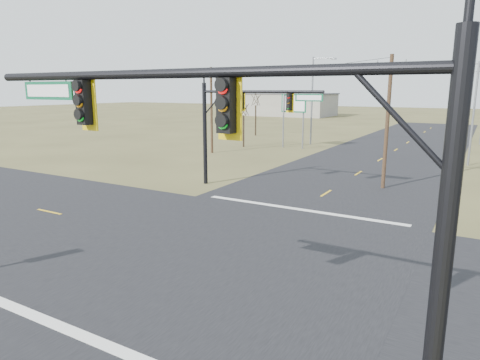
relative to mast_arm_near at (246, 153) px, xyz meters
name	(u,v)px	position (x,y,z in m)	size (l,w,h in m)	color
ground	(232,252)	(-4.88, 7.50, -5.56)	(320.00, 320.00, 0.00)	brown
road_ew	(232,252)	(-4.88, 7.50, -5.55)	(160.00, 14.00, 0.02)	black
road_ns	(232,252)	(-4.88, 7.50, -5.55)	(14.00, 160.00, 0.02)	black
stop_bar_near	(91,339)	(-4.88, 0.00, -5.53)	(12.00, 0.40, 0.01)	silver
stop_bar_far	(300,209)	(-4.88, 15.00, -5.53)	(12.00, 0.40, 0.01)	silver
mast_arm_near	(246,153)	(0.00, 0.00, 0.00)	(11.11, 0.43, 7.67)	black
mast_arm_far	(240,113)	(-10.60, 18.09, -0.36)	(8.89, 0.51, 7.20)	black
utility_pole_near	(387,120)	(-1.98, 23.02, -0.86)	(2.20, 0.42, 9.02)	#452E1D
utility_pole_far	(211,109)	(-21.73, 31.15, -0.85)	(2.09, 0.93, 9.03)	#452E1D
highway_sign	(293,110)	(-15.73, 39.18, -1.18)	(3.28, 0.66, 6.21)	gray
streetlight_a	(472,108)	(2.50, 36.28, -0.43)	(2.55, 0.33, 9.14)	gray
streetlight_c	(314,96)	(-14.95, 43.56, 0.38)	(2.95, 0.36, 10.57)	gray
bare_tree_a	(244,108)	(-21.19, 37.14, -0.92)	(2.77, 2.77, 5.87)	black
bare_tree_b	(256,98)	(-26.09, 49.35, -0.13)	(2.83, 2.83, 6.80)	black
warehouse_left	(279,105)	(-44.88, 97.50, -2.81)	(28.00, 14.00, 5.50)	gray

